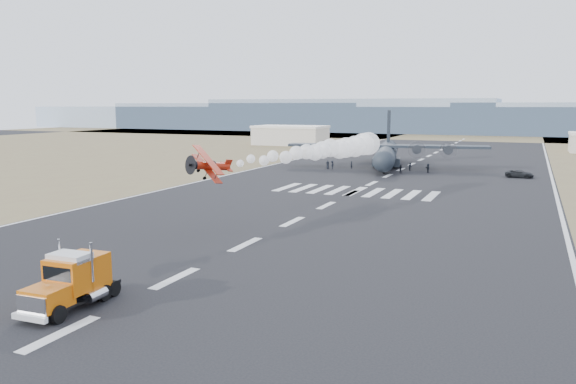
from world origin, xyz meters
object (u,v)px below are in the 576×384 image
Objects in this scene: hangar_left at (290,135)px; crew_a at (351,165)px; crew_d at (327,164)px; crew_e at (328,165)px; crew_c at (332,165)px; crew_f at (428,168)px; semi_truck at (72,280)px; crew_b at (410,167)px; support_vehicle at (520,174)px; crew_h at (401,169)px; crew_g at (380,167)px; transport_aircraft at (387,153)px; aerobatic_biplane at (209,166)px.

hangar_left reaches higher than crew_a.
crew_e reaches higher than crew_d.
crew_c is 20.29m from crew_f.
semi_truck reaches higher than crew_b.
crew_d is at bearing 95.62° from semi_truck.
crew_e is (-38.71, -0.30, 0.11)m from support_vehicle.
crew_b is 4.74m from crew_f.
crew_d is (-17.99, -1.62, -0.03)m from crew_b.
semi_truck is 85.40m from crew_h.
crew_h is at bearing 100.29° from support_vehicle.
crew_c is at bearing -97.20° from crew_e.
crew_b is at bearing -64.57° from crew_h.
crew_f is (20.25, 1.27, 0.03)m from crew_c.
semi_truck reaches higher than crew_d.
crew_d is 12.25m from crew_g.
crew_f is at bearing 99.25° from crew_c.
transport_aircraft is at bearing 137.74° from crew_c.
crew_f is 1.01× the size of crew_g.
crew_h reaches higher than crew_a.
aerobatic_biplane reaches higher than crew_g.
crew_a is 12.44m from crew_h.
crew_b is 16.57m from crew_c.
crew_e is at bearing 95.29° from semi_truck.
semi_truck is 0.20× the size of transport_aircraft.
crew_g is at bearing 94.41° from support_vehicle.
crew_c is at bearing 71.33° from crew_b.
aerobatic_biplane is 64.60m from crew_g.
crew_a is 0.87× the size of crew_g.
crew_c is 1.09× the size of crew_e.
aerobatic_biplane is at bearing -46.34° from crew_f.
crew_f is at bearing -91.79° from crew_e.
crew_d is at bearing 92.42° from support_vehicle.
crew_a is 6.98m from crew_g.
crew_a is 12.62m from crew_b.
crew_d reaches higher than support_vehicle.
crew_h is (4.98, -2.35, -0.07)m from crew_g.
crew_b is (6.40, -5.14, -2.40)m from transport_aircraft.
crew_g is at bearing -121.53° from crew_f.
hangar_left is 13.54× the size of crew_c.
transport_aircraft reaches higher than aerobatic_biplane.
semi_truck is 87.79m from crew_c.
support_vehicle is 2.80× the size of crew_g.
crew_g is at bearing 100.70° from aerobatic_biplane.
support_vehicle is 3.02× the size of crew_h.
aerobatic_biplane is 64.47m from crew_c.
crew_b is at bearing 95.87° from aerobatic_biplane.
hangar_left is 2.88× the size of semi_truck.
crew_d is (-9.69, 65.72, -6.50)m from aerobatic_biplane.
transport_aircraft reaches higher than crew_b.
crew_h is at bearing -93.90° from crew_f.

